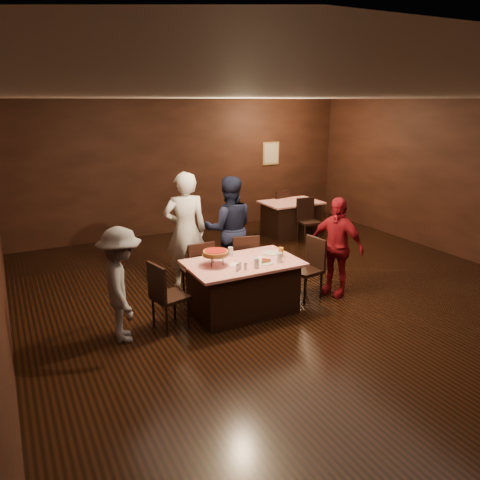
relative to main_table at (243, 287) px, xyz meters
name	(u,v)px	position (x,y,z in m)	size (l,w,h in m)	color
room	(321,165)	(0.95, -0.45, 1.75)	(10.00, 10.04, 3.02)	black
main_table	(243,287)	(0.00, 0.00, 0.00)	(1.60, 1.00, 0.77)	red
back_table	(291,218)	(2.87, 3.13, 0.00)	(1.30, 0.90, 0.77)	#B7190C
chair_far_left	(197,270)	(-0.40, 0.75, 0.09)	(0.42, 0.42, 0.95)	black
chair_far_right	(243,262)	(0.40, 0.75, 0.09)	(0.42, 0.42, 0.95)	black
chair_end_left	(170,295)	(-1.10, 0.00, 0.09)	(0.42, 0.42, 0.95)	black
chair_end_right	(306,269)	(1.10, 0.00, 0.09)	(0.42, 0.42, 0.95)	black
chair_back_near	(309,221)	(2.87, 2.43, 0.09)	(0.42, 0.42, 0.95)	black
chair_back_far	(277,209)	(2.87, 3.73, 0.09)	(0.42, 0.42, 0.95)	black
diner_white_jacket	(186,231)	(-0.37, 1.29, 0.57)	(0.70, 0.46, 1.91)	silver
diner_navy_hoodie	(229,229)	(0.41, 1.28, 0.51)	(0.87, 0.68, 1.79)	black
diner_grey_knit	(122,285)	(-1.73, -0.01, 0.36)	(0.97, 0.55, 1.49)	slate
diner_red_shirt	(336,246)	(1.61, -0.06, 0.40)	(0.92, 0.38, 1.57)	maroon
pizza_stand	(216,253)	(-0.40, 0.05, 0.57)	(0.38, 0.38, 0.22)	black
plate_with_slice	(265,261)	(0.25, -0.18, 0.41)	(0.25, 0.25, 0.06)	white
plate_empty	(271,253)	(0.55, 0.15, 0.39)	(0.25, 0.25, 0.01)	white
glass_front_left	(256,263)	(0.05, -0.30, 0.46)	(0.08, 0.08, 0.14)	silver
glass_front_right	(279,258)	(0.45, -0.25, 0.46)	(0.08, 0.08, 0.14)	silver
glass_amber	(281,252)	(0.60, -0.05, 0.46)	(0.08, 0.08, 0.14)	#BF7F26
glass_back	(230,252)	(-0.05, 0.30, 0.46)	(0.08, 0.08, 0.14)	silver
condiments	(241,267)	(-0.18, -0.28, 0.43)	(0.17, 0.10, 0.09)	silver
napkin_center	(261,259)	(0.30, 0.00, 0.39)	(0.16, 0.16, 0.01)	white
napkin_left	(235,264)	(-0.15, -0.05, 0.39)	(0.16, 0.16, 0.01)	white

